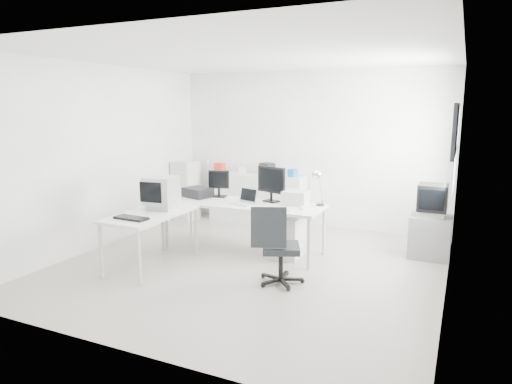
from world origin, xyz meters
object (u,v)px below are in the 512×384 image
at_px(office_chair, 281,244).
at_px(tv_cabinet, 430,237).
at_px(filing_cabinet, 186,191).
at_px(main_desk, 243,227).
at_px(crt_tv, 433,201).
at_px(laptop, 243,197).
at_px(side_desk, 152,239).
at_px(lcd_monitor_large, 271,184).
at_px(laser_printer, 296,198).
at_px(inkjet_printer, 198,192).
at_px(crt_monitor, 161,194).
at_px(lcd_monitor_small, 219,184).
at_px(sideboard, 257,198).
at_px(drawer_pedestal, 288,237).

distance_m(office_chair, tv_cabinet, 2.42).
xyz_separation_m(tv_cabinet, filing_cabinet, (-4.50, 0.51, 0.25)).
xyz_separation_m(main_desk, office_chair, (0.99, -0.95, 0.13)).
distance_m(main_desk, crt_tv, 2.77).
xyz_separation_m(laptop, office_chair, (0.94, -0.85, -0.36)).
bearing_deg(laptop, side_desk, -115.49).
xyz_separation_m(lcd_monitor_large, filing_cabinet, (-2.26, 1.12, -0.46)).
bearing_deg(office_chair, laser_printer, 78.35).
height_order(side_desk, office_chair, office_chair).
height_order(inkjet_printer, crt_monitor, crt_monitor).
relative_size(lcd_monitor_large, crt_tv, 1.08).
height_order(side_desk, laser_printer, laser_printer).
bearing_deg(lcd_monitor_small, filing_cabinet, 127.17).
height_order(lcd_monitor_large, laptop, lcd_monitor_large).
bearing_deg(tv_cabinet, sideboard, 164.89).
xyz_separation_m(drawer_pedestal, lcd_monitor_large, (-0.35, 0.20, 0.72)).
bearing_deg(crt_tv, sideboard, 164.89).
xyz_separation_m(side_desk, crt_monitor, (0.00, 0.25, 0.59)).
xyz_separation_m(crt_monitor, office_chair, (1.84, -0.10, -0.46)).
distance_m(office_chair, sideboard, 3.07).
bearing_deg(filing_cabinet, sideboard, 13.61).
distance_m(inkjet_printer, laser_printer, 1.60).
distance_m(inkjet_printer, sideboard, 1.67).
height_order(crt_monitor, crt_tv, crt_monitor).
bearing_deg(laser_printer, lcd_monitor_small, 177.70).
bearing_deg(sideboard, main_desk, -72.30).
bearing_deg(laser_printer, lcd_monitor_large, 174.74).
relative_size(main_desk, laser_printer, 6.85).
bearing_deg(laser_printer, sideboard, 130.10).
bearing_deg(laptop, crt_tv, 37.21).
bearing_deg(inkjet_printer, sideboard, 97.58).
height_order(inkjet_printer, lcd_monitor_large, lcd_monitor_large).
bearing_deg(sideboard, filing_cabinet, -166.39).
xyz_separation_m(main_desk, laser_printer, (0.75, 0.22, 0.48)).
relative_size(inkjet_printer, laptop, 1.25).
xyz_separation_m(lcd_monitor_small, sideboard, (0.01, 1.45, -0.50)).
distance_m(crt_monitor, office_chair, 1.90).
bearing_deg(tv_cabinet, laptop, -159.29).
distance_m(side_desk, filing_cabinet, 2.70).
distance_m(inkjet_printer, filing_cabinet, 1.68).
xyz_separation_m(lcd_monitor_small, office_chair, (1.54, -1.20, -0.45)).
bearing_deg(crt_monitor, laser_printer, 26.28).
bearing_deg(main_desk, lcd_monitor_large, 35.54).
relative_size(side_desk, lcd_monitor_large, 2.60).
height_order(side_desk, drawer_pedestal, side_desk).
bearing_deg(inkjet_printer, crt_tv, 30.84).
bearing_deg(laser_printer, crt_tv, 18.21).
relative_size(drawer_pedestal, lcd_monitor_small, 1.45).
height_order(lcd_monitor_small, tv_cabinet, lcd_monitor_small).
bearing_deg(crt_tv, inkjet_printer, -167.55).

